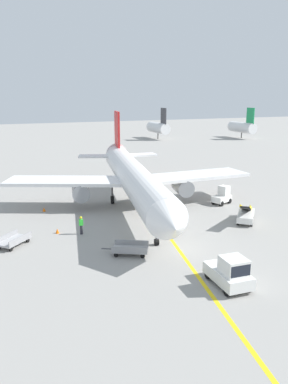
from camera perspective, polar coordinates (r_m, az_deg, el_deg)
ground_plane at (r=32.05m, az=4.37°, el=-8.64°), size 300.00×300.00×0.00m
taxi_line_yellow at (r=36.84m, az=2.94°, el=-5.50°), size 16.17×78.47×0.01m
airliner at (r=43.42m, az=-1.66°, el=2.25°), size 28.04×35.13×10.10m
pushback_tug at (r=26.68m, az=12.57°, el=-11.53°), size 2.10×3.70×2.20m
baggage_tug_near_wing at (r=45.90m, az=11.52°, el=-0.57°), size 2.72×2.13×2.10m
belt_loader_forward_hold at (r=39.97m, az=14.81°, el=-3.21°), size 4.20×4.61×2.59m
baggage_cart_loaded at (r=34.60m, az=-18.70°, el=-6.79°), size 3.23×3.23×0.94m
baggage_cart_empty_trailing at (r=31.07m, az=-2.06°, el=-8.43°), size 3.69×2.70×0.94m
ground_crew_marshaller at (r=35.72m, az=-9.28°, el=-4.78°), size 0.36×0.24×1.70m
safety_cone_nose_left at (r=36.58m, az=-12.68°, el=-5.64°), size 0.36×0.36×0.44m
safety_cone_nose_right at (r=43.62m, az=-14.55°, el=-2.50°), size 0.36×0.36×0.44m
distant_aircraft_far_left at (r=111.55m, az=2.12°, el=9.50°), size 3.00×10.10×8.80m
distant_aircraft_mid_left at (r=116.66m, az=14.31°, el=9.29°), size 3.00×10.10×8.80m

